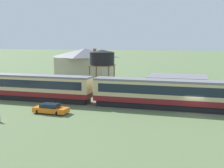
# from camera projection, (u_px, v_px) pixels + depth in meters

# --- Properties ---
(ground_plane) EXTENTS (600.00, 600.00, 0.00)m
(ground_plane) POSITION_uv_depth(u_px,v_px,m) (194.00, 113.00, 38.62)
(ground_plane) COLOR #566B42
(passenger_train) EXTENTS (86.72, 3.08, 4.28)m
(passenger_train) POSITION_uv_depth(u_px,v_px,m) (95.00, 89.00, 43.54)
(passenger_train) COLOR maroon
(passenger_train) RESTS_ON ground_plane
(railway_track) EXTENTS (143.21, 3.60, 0.04)m
(railway_track) POSITION_uv_depth(u_px,v_px,m) (86.00, 104.00, 44.28)
(railway_track) COLOR #665B51
(railway_track) RESTS_ON ground_plane
(station_building) EXTENTS (10.02, 8.74, 3.77)m
(station_building) POSITION_uv_depth(u_px,v_px,m) (177.00, 86.00, 49.44)
(station_building) COLOR #BCB293
(station_building) RESTS_ON ground_plane
(station_house_grey_roof) EXTENTS (12.25, 10.12, 8.18)m
(station_house_grey_roof) POSITION_uv_depth(u_px,v_px,m) (85.00, 65.00, 66.37)
(station_house_grey_roof) COLOR #BCB293
(station_house_grey_roof) RESTS_ON ground_plane
(water_tower) EXTENTS (5.02, 5.02, 8.18)m
(water_tower) POSITION_uv_depth(u_px,v_px,m) (102.00, 58.00, 54.44)
(water_tower) COLOR brown
(water_tower) RESTS_ON ground_plane
(parked_car_orange) EXTENTS (4.85, 2.01, 1.34)m
(parked_car_orange) POSITION_uv_depth(u_px,v_px,m) (51.00, 109.00, 38.22)
(parked_car_orange) COLOR orange
(parked_car_orange) RESTS_ON ground_plane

